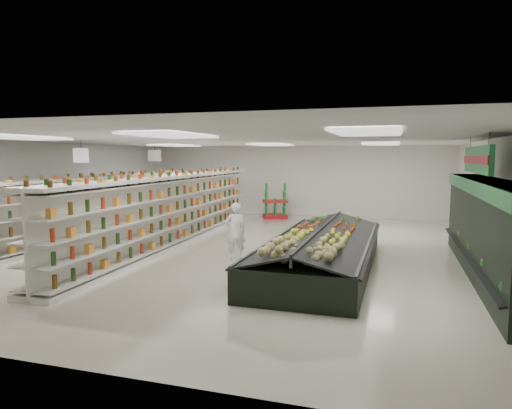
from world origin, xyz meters
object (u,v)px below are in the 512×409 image
(gondola_center, at_px, (174,212))
(soda_endcap, at_px, (275,203))
(shopper_main, at_px, (236,231))
(gondola_left, at_px, (99,209))
(shopper_background, at_px, (213,203))
(produce_island, at_px, (322,249))

(gondola_center, xyz_separation_m, soda_endcap, (1.54, 6.66, -0.30))
(gondola_center, bearing_deg, shopper_main, -33.00)
(gondola_left, relative_size, soda_endcap, 8.37)
(gondola_center, xyz_separation_m, shopper_main, (2.63, -1.60, -0.22))
(soda_endcap, height_order, shopper_background, shopper_background)
(soda_endcap, bearing_deg, gondola_center, -103.06)
(gondola_left, bearing_deg, produce_island, -13.66)
(shopper_background, bearing_deg, gondola_center, -155.15)
(gondola_left, height_order, soda_endcap, gondola_left)
(gondola_center, xyz_separation_m, shopper_background, (-0.69, 4.89, -0.19))
(shopper_background, bearing_deg, produce_island, -123.01)
(shopper_background, bearing_deg, soda_endcap, -34.93)
(gondola_left, bearing_deg, shopper_background, 63.49)
(gondola_left, relative_size, produce_island, 1.74)
(shopper_main, bearing_deg, gondola_left, -52.46)
(gondola_center, distance_m, shopper_background, 4.94)
(shopper_main, distance_m, shopper_background, 7.29)
(produce_island, xyz_separation_m, shopper_main, (-2.31, 0.18, 0.30))
(gondola_left, xyz_separation_m, gondola_center, (3.10, -0.49, 0.04))
(soda_endcap, bearing_deg, gondola_left, -126.95)
(gondola_left, xyz_separation_m, shopper_background, (2.40, 4.40, -0.15))
(produce_island, height_order, shopper_background, shopper_background)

